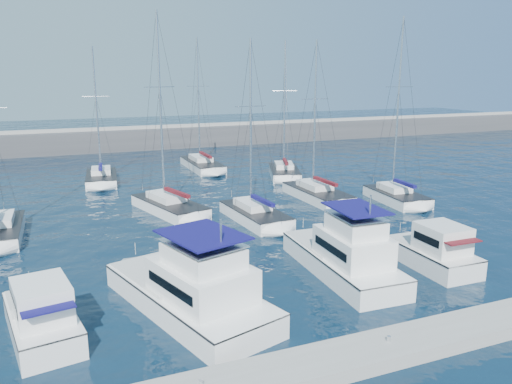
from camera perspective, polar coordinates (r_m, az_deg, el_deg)
name	(u,v)px	position (r m, az deg, el deg)	size (l,w,h in m)	color
ground	(277,263)	(30.89, 2.41, -8.16)	(220.00, 220.00, 0.00)	black
breakwater	(137,142)	(79.66, -13.45, 5.62)	(160.00, 6.00, 4.45)	#424244
dock	(388,348)	(22.25, 14.86, -16.86)	(40.00, 2.20, 0.60)	gray
dock_cleat_near_port	(201,383)	(18.88, -6.32, -20.92)	(0.16, 0.16, 0.25)	silver
dock_cleat_centre	(389,339)	(22.04, 14.93, -15.90)	(0.16, 0.16, 0.25)	silver
motor_yacht_port_outer	(42,319)	(24.25, -23.21, -13.16)	(3.51, 6.31, 3.20)	white
motor_yacht_port_inner	(193,291)	(24.66, -7.21, -11.17)	(6.83, 11.16, 4.69)	white
motor_yacht_stbd_inner	(345,257)	(29.18, 10.19, -7.30)	(3.74, 9.68, 4.69)	white
motor_yacht_stbd_outer	(435,253)	(31.75, 19.79, -6.55)	(2.87, 5.80, 3.20)	white
sailboat_mid_b	(169,206)	(42.41, -9.90, -1.56)	(5.22, 8.87, 16.54)	white
sailboat_mid_c	(255,214)	(39.30, -0.13, -2.58)	(3.53, 7.78, 14.25)	white
sailboat_mid_d	(317,194)	(46.45, 6.98, -0.18)	(3.38, 8.26, 14.58)	white
sailboat_mid_e	(396,196)	(46.84, 15.73, -0.42)	(3.65, 7.08, 16.42)	white
sailboat_back_a	(101,178)	(55.50, -17.25, 1.55)	(3.82, 7.80, 14.40)	white
sailboat_back_b	(202,165)	(61.20, -6.19, 3.14)	(3.17, 9.41, 15.84)	white
sailboat_back_c	(284,172)	(56.12, 3.25, 2.28)	(5.34, 7.83, 15.20)	white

